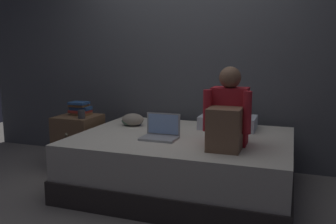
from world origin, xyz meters
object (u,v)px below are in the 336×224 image
at_px(nightstand, 79,142).
at_px(laptop, 161,132).
at_px(bed, 183,163).
at_px(book_stack, 80,108).
at_px(clothes_pile, 132,120).
at_px(pillow, 228,122).
at_px(mug, 81,114).
at_px(person_sitting, 228,116).

bearing_deg(nightstand, laptop, -19.28).
height_order(nightstand, laptop, laptop).
height_order(bed, book_stack, book_stack).
bearing_deg(bed, clothes_pile, 157.93).
relative_size(bed, pillow, 3.57).
xyz_separation_m(laptop, mug, (-1.01, 0.28, 0.06)).
relative_size(pillow, book_stack, 2.42).
relative_size(nightstand, book_stack, 2.59).
bearing_deg(person_sitting, pillow, 99.50).
xyz_separation_m(person_sitting, laptop, (-0.61, 0.07, -0.20)).
distance_m(book_stack, clothes_pile, 0.67).
distance_m(nightstand, clothes_pile, 0.72).
relative_size(nightstand, person_sitting, 0.91).
bearing_deg(clothes_pile, mug, -163.54).
bearing_deg(person_sitting, bed, 151.55).
relative_size(person_sitting, laptop, 2.05).
bearing_deg(book_stack, laptop, -22.02).
distance_m(bed, pillow, 0.65).
bearing_deg(pillow, book_stack, -174.47).
height_order(nightstand, book_stack, book_stack).
xyz_separation_m(book_stack, clothes_pile, (0.66, -0.03, -0.09)).
bearing_deg(laptop, bed, 48.00).
bearing_deg(person_sitting, laptop, 173.18).
xyz_separation_m(nightstand, laptop, (1.14, -0.40, 0.28)).
distance_m(person_sitting, book_stack, 1.85).
height_order(bed, pillow, pillow).
bearing_deg(bed, laptop, -132.00).
bearing_deg(pillow, person_sitting, -80.50).
distance_m(person_sitting, mug, 1.67).
distance_m(nightstand, book_stack, 0.38).
bearing_deg(book_stack, mug, -53.55).
distance_m(mug, clothes_pile, 0.55).
relative_size(bed, nightstand, 3.34).
bearing_deg(mug, clothes_pile, 16.46).
relative_size(nightstand, pillow, 1.07).
distance_m(bed, nightstand, 1.32).
bearing_deg(nightstand, clothes_pile, 3.10).
height_order(laptop, clothes_pile, laptop).
distance_m(bed, book_stack, 1.40).
relative_size(person_sitting, book_stack, 2.83).
bearing_deg(bed, nightstand, 170.16).
height_order(laptop, book_stack, book_stack).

